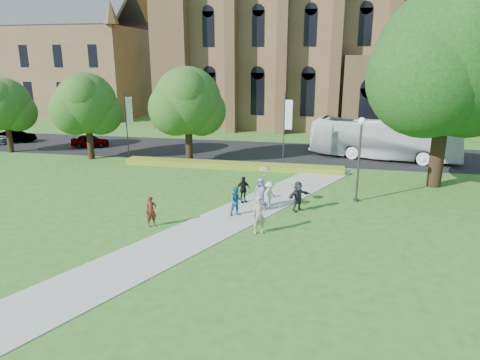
% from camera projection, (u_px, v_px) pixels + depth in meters
% --- Properties ---
extents(ground, '(160.00, 160.00, 0.00)m').
position_uv_depth(ground, '(213.00, 231.00, 22.09)').
color(ground, '#315E1C').
rests_on(ground, ground).
extents(road, '(160.00, 10.00, 0.02)m').
position_uv_depth(road, '(267.00, 152.00, 40.94)').
color(road, black).
rests_on(road, ground).
extents(footpath, '(15.58, 28.54, 0.04)m').
position_uv_depth(footpath, '(218.00, 224.00, 23.03)').
color(footpath, '#B2B2A8').
rests_on(footpath, ground).
extents(flower_hedge, '(18.00, 1.40, 0.45)m').
position_uv_depth(flower_hedge, '(231.00, 165.00, 34.86)').
color(flower_hedge, '#9FAA22').
rests_on(flower_hedge, ground).
extents(cathedral, '(52.60, 18.25, 28.00)m').
position_uv_depth(cathedral, '(369.00, 23.00, 54.07)').
color(cathedral, brown).
rests_on(cathedral, ground).
extents(building_west, '(22.00, 14.00, 18.30)m').
position_uv_depth(building_west, '(70.00, 55.00, 65.76)').
color(building_west, brown).
rests_on(building_west, ground).
extents(streetlamp, '(0.44, 0.44, 5.24)m').
position_uv_depth(streetlamp, '(360.00, 149.00, 25.87)').
color(streetlamp, '#38383D').
rests_on(streetlamp, ground).
extents(large_tree, '(9.60, 9.60, 13.20)m').
position_uv_depth(large_tree, '(449.00, 62.00, 27.66)').
color(large_tree, '#332114').
rests_on(large_tree, ground).
extents(street_tree_0, '(5.20, 5.20, 7.50)m').
position_uv_depth(street_tree_0, '(86.00, 104.00, 36.87)').
color(street_tree_0, '#332114').
rests_on(street_tree_0, ground).
extents(street_tree_1, '(5.60, 5.60, 8.05)m').
position_uv_depth(street_tree_1, '(188.00, 101.00, 35.50)').
color(street_tree_1, '#332114').
rests_on(street_tree_1, ground).
extents(street_tree_2, '(4.80, 4.80, 6.95)m').
position_uv_depth(street_tree_2, '(4.00, 104.00, 39.65)').
color(street_tree_2, '#332114').
rests_on(street_tree_2, ground).
extents(banner_pole_0, '(0.70, 0.10, 6.00)m').
position_uv_depth(banner_pole_0, '(285.00, 125.00, 35.09)').
color(banner_pole_0, '#38383D').
rests_on(banner_pole_0, ground).
extents(banner_pole_1, '(0.70, 0.10, 6.00)m').
position_uv_depth(banner_pole_1, '(127.00, 120.00, 37.80)').
color(banner_pole_1, '#38383D').
rests_on(banner_pole_1, ground).
extents(tour_coach, '(13.09, 5.56, 3.55)m').
position_uv_depth(tour_coach, '(384.00, 139.00, 37.65)').
color(tour_coach, silver).
rests_on(tour_coach, road).
extents(car_0, '(3.94, 2.52, 1.25)m').
position_uv_depth(car_0, '(90.00, 141.00, 43.07)').
color(car_0, gray).
rests_on(car_0, road).
extents(car_1, '(4.09, 2.33, 1.27)m').
position_uv_depth(car_1, '(16.00, 136.00, 45.51)').
color(car_1, gray).
rests_on(car_1, road).
extents(pedestrian_0, '(0.71, 0.66, 1.62)m').
position_uv_depth(pedestrian_0, '(151.00, 211.00, 22.47)').
color(pedestrian_0, '#5F2315').
rests_on(pedestrian_0, footpath).
extents(pedestrian_1, '(1.02, 0.94, 1.68)m').
position_uv_depth(pedestrian_1, '(237.00, 201.00, 23.95)').
color(pedestrian_1, '#195B81').
rests_on(pedestrian_1, footpath).
extents(pedestrian_2, '(1.03, 1.22, 1.64)m').
position_uv_depth(pedestrian_2, '(270.00, 195.00, 25.11)').
color(pedestrian_2, silver).
rests_on(pedestrian_2, footpath).
extents(pedestrian_3, '(1.01, 0.87, 1.64)m').
position_uv_depth(pedestrian_3, '(243.00, 189.00, 26.23)').
color(pedestrian_3, black).
rests_on(pedestrian_3, footpath).
extents(pedestrian_4, '(0.89, 0.60, 1.79)m').
position_uv_depth(pedestrian_4, '(261.00, 193.00, 25.35)').
color(pedestrian_4, slate).
rests_on(pedestrian_4, footpath).
extents(pedestrian_5, '(1.50, 1.53, 1.76)m').
position_uv_depth(pedestrian_5, '(298.00, 196.00, 24.75)').
color(pedestrian_5, '#292B31').
rests_on(pedestrian_5, footpath).
extents(pedestrian_6, '(0.81, 0.68, 1.91)m').
position_uv_depth(pedestrian_6, '(259.00, 215.00, 21.53)').
color(pedestrian_6, '#A38E88').
rests_on(pedestrian_6, footpath).
extents(parasol, '(0.79, 0.79, 0.60)m').
position_uv_depth(parasol, '(265.00, 173.00, 25.09)').
color(parasol, '#E09EB6').
rests_on(parasol, pedestrian_4).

